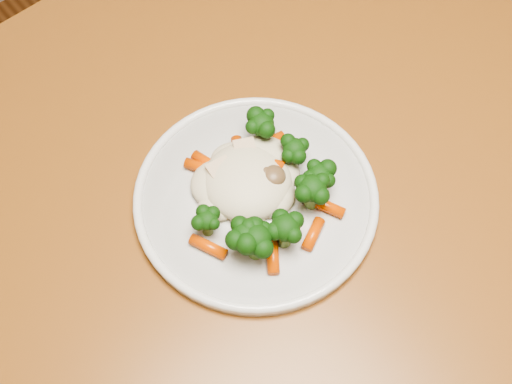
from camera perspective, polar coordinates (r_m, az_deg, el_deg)
dining_table at (r=0.78m, az=4.18°, el=-2.35°), size 1.33×0.94×0.75m
plate at (r=0.68m, az=-0.00°, el=-0.59°), size 0.26×0.26×0.01m
meal at (r=0.65m, az=0.54°, el=0.17°), size 0.17×0.17×0.04m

